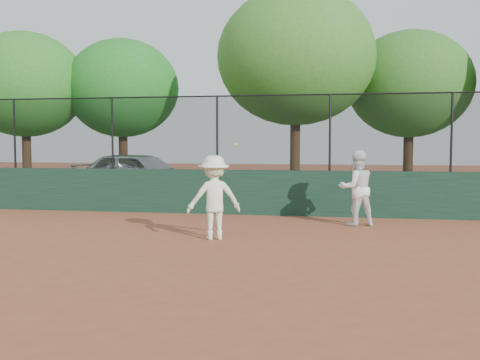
% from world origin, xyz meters
% --- Properties ---
extents(ground, '(80.00, 80.00, 0.00)m').
position_xyz_m(ground, '(0.00, 0.00, 0.00)').
color(ground, '#984E31').
rests_on(ground, ground).
extents(back_wall, '(26.00, 0.20, 1.20)m').
position_xyz_m(back_wall, '(0.00, 6.00, 0.60)').
color(back_wall, '#1A3A29').
rests_on(back_wall, ground).
extents(grass_strip, '(36.00, 12.00, 0.01)m').
position_xyz_m(grass_strip, '(0.00, 12.00, 0.00)').
color(grass_strip, '#304E18').
rests_on(grass_strip, ground).
extents(parked_car, '(5.09, 2.75, 1.65)m').
position_xyz_m(parked_car, '(-3.90, 9.18, 0.82)').
color(parked_car, silver).
rests_on(parked_car, ground).
extents(player_second, '(1.03, 0.92, 1.75)m').
position_xyz_m(player_second, '(3.14, 4.57, 0.88)').
color(player_second, white).
rests_on(player_second, ground).
extents(player_main, '(1.24, 1.01, 1.93)m').
position_xyz_m(player_main, '(0.26, 2.25, 0.84)').
color(player_main, white).
rests_on(player_main, ground).
extents(fence_assembly, '(26.00, 0.06, 2.00)m').
position_xyz_m(fence_assembly, '(-0.03, 6.00, 2.24)').
color(fence_assembly, black).
rests_on(fence_assembly, back_wall).
extents(tree_0, '(4.80, 4.36, 6.30)m').
position_xyz_m(tree_0, '(-9.50, 11.43, 4.22)').
color(tree_0, '#442C18').
rests_on(tree_0, ground).
extents(tree_1, '(4.56, 4.14, 6.09)m').
position_xyz_m(tree_1, '(-5.83, 12.42, 4.11)').
color(tree_1, '#3E2715').
rests_on(tree_1, ground).
extents(tree_2, '(5.48, 4.98, 7.26)m').
position_xyz_m(tree_2, '(1.26, 10.66, 4.89)').
color(tree_2, '#452E18').
rests_on(tree_2, ground).
extents(tree_3, '(4.51, 4.10, 6.01)m').
position_xyz_m(tree_3, '(5.29, 12.36, 4.05)').
color(tree_3, '#3D2514').
rests_on(tree_3, ground).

